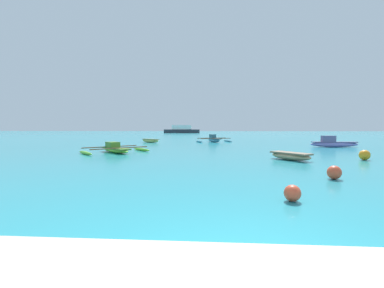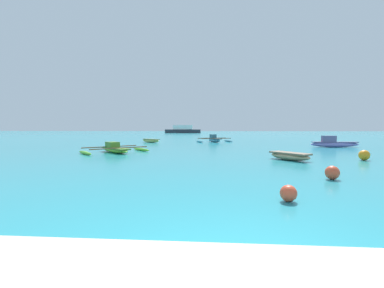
{
  "view_description": "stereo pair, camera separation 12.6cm",
  "coord_description": "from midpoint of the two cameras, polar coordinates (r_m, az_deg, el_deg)",
  "views": [
    {
      "loc": [
        -0.29,
        -2.39,
        1.67
      ],
      "look_at": [
        -1.8,
        19.71,
        0.25
      ],
      "focal_mm": 24.0,
      "sensor_mm": 36.0,
      "label": 1
    },
    {
      "loc": [
        -0.16,
        -2.38,
        1.67
      ],
      "look_at": [
        -1.8,
        19.71,
        0.25
      ],
      "focal_mm": 24.0,
      "sensor_mm": 36.0,
      "label": 2
    }
  ],
  "objects": [
    {
      "name": "moored_boat_0",
      "position": [
        25.02,
        28.74,
        0.18
      ],
      "size": [
        4.0,
        0.55,
        0.98
      ],
      "rotation": [
        0.0,
        0.0,
        0.01
      ],
      "color": "#A187D5",
      "rests_on": "ground_plane"
    },
    {
      "name": "moored_boat_1",
      "position": [
        14.15,
        20.82,
        -2.44
      ],
      "size": [
        1.96,
        2.3,
        0.4
      ],
      "rotation": [
        0.0,
        0.0,
        -0.94
      ],
      "color": "tan",
      "rests_on": "ground_plane"
    },
    {
      "name": "moored_boat_2",
      "position": [
        29.74,
        4.72,
        0.99
      ],
      "size": [
        4.35,
        3.46,
        0.89
      ],
      "rotation": [
        0.0,
        0.0,
        -1.14
      ],
      "color": "#4C99B2",
      "rests_on": "ground_plane"
    },
    {
      "name": "moored_boat_3",
      "position": [
        17.99,
        -16.93,
        -1.08
      ],
      "size": [
        4.53,
        4.49,
        0.69
      ],
      "rotation": [
        0.0,
        0.0,
        -0.8
      ],
      "color": "#7BD23C",
      "rests_on": "ground_plane"
    },
    {
      "name": "moored_boat_4",
      "position": [
        29.04,
        -9.33,
        0.77
      ],
      "size": [
        2.3,
        1.66,
        0.4
      ],
      "rotation": [
        0.0,
        0.0,
        -0.53
      ],
      "color": "#C4D06C",
      "rests_on": "ground_plane"
    },
    {
      "name": "mooring_buoy_0",
      "position": [
        6.3,
        20.87,
        -10.16
      ],
      "size": [
        0.38,
        0.38,
        0.38
      ],
      "color": "#E54C2D",
      "rests_on": "ground_plane"
    },
    {
      "name": "mooring_buoy_1",
      "position": [
        9.48,
        28.73,
        -5.57
      ],
      "size": [
        0.44,
        0.44,
        0.44
      ],
      "color": "#E54C2D",
      "rests_on": "ground_plane"
    },
    {
      "name": "mooring_buoy_2",
      "position": [
        15.83,
        33.8,
        -2.05
      ],
      "size": [
        0.52,
        0.52,
        0.52
      ],
      "color": "orange",
      "rests_on": "ground_plane"
    },
    {
      "name": "distant_ferry",
      "position": [
        79.92,
        -2.31,
        3.17
      ],
      "size": [
        10.96,
        2.41,
        2.41
      ],
      "color": "#2D333D",
      "rests_on": "ground_plane"
    }
  ]
}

